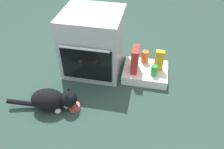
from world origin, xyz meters
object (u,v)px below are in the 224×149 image
oven (93,42)px  juice_carton (159,61)px  sauce_jar (145,57)px  pantry_cabinet (145,72)px  cat (52,99)px  food_bowl (74,106)px  soda_can (154,71)px  cereal_box (135,60)px

oven → juice_carton: 0.74m
sauce_jar → pantry_cabinet: bearing=-79.1°
cat → food_bowl: bearing=-0.0°
oven → food_bowl: 0.73m
pantry_cabinet → sauce_jar: 0.18m
soda_can → cereal_box: cereal_box is taller
sauce_jar → soda_can: bearing=-62.3°
food_bowl → cereal_box: cereal_box is taller
juice_carton → food_bowl: bearing=-140.0°
sauce_jar → cereal_box: size_ratio=0.50×
food_bowl → sauce_jar: bearing=51.2°
cereal_box → juice_carton: (0.25, 0.06, -0.02)m
cat → soda_can: bearing=21.9°
oven → cat: bearing=-108.3°
cat → soda_can: (0.91, 0.57, 0.04)m
pantry_cabinet → cereal_box: cereal_box is taller
cat → sauce_jar: size_ratio=4.80×
cat → juice_carton: bearing=25.2°
sauce_jar → juice_carton: 0.20m
pantry_cabinet → soda_can: (0.09, -0.09, 0.11)m
pantry_cabinet → cat: (-0.83, -0.65, 0.07)m
cereal_box → soda_can: bearing=-12.0°
pantry_cabinet → sauce_jar: size_ratio=3.48×
cat → soda_can: cat is taller
pantry_cabinet → food_bowl: bearing=-135.4°
oven → cereal_box: size_ratio=2.47×
food_bowl → sauce_jar: 0.97m
oven → cereal_box: bearing=-9.8°
sauce_jar → juice_carton: size_ratio=0.58×
soda_can → cereal_box: bearing=168.0°
cereal_box → juice_carton: 0.26m
cat → sauce_jar: sauce_jar is taller
cereal_box → sauce_jar: bearing=60.1°
oven → food_bowl: oven is taller
cereal_box → juice_carton: size_ratio=1.17×
sauce_jar → cereal_box: bearing=-119.9°
sauce_jar → cereal_box: cereal_box is taller
oven → food_bowl: bearing=-92.7°
oven → juice_carton: (0.73, -0.02, -0.12)m
food_bowl → cat: 0.22m
cat → cereal_box: bearing=31.2°
pantry_cabinet → food_bowl: (-0.63, -0.62, -0.02)m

